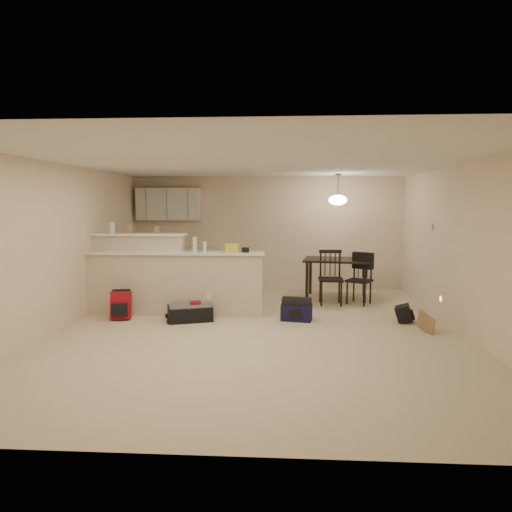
# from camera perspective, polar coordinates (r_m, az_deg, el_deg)

# --- Properties ---
(room) EXTENTS (7.00, 7.02, 2.50)m
(room) POSITION_cam_1_polar(r_m,az_deg,el_deg) (6.77, 0.49, 1.01)
(room) COLOR beige
(room) RESTS_ON ground
(breakfast_bar) EXTENTS (3.08, 0.58, 1.39)m
(breakfast_bar) POSITION_cam_1_polar(r_m,az_deg,el_deg) (8.10, -11.68, -2.80)
(breakfast_bar) COLOR beige
(breakfast_bar) RESTS_ON ground
(upper_cabinets) EXTENTS (1.40, 0.34, 0.70)m
(upper_cabinets) POSITION_cam_1_polar(r_m,az_deg,el_deg) (10.37, -10.85, 6.39)
(upper_cabinets) COLOR white
(upper_cabinets) RESTS_ON room
(kitchen_counter) EXTENTS (1.80, 0.60, 0.90)m
(kitchen_counter) POSITION_cam_1_polar(r_m,az_deg,el_deg) (10.30, -9.78, -1.68)
(kitchen_counter) COLOR white
(kitchen_counter) RESTS_ON ground
(thermostat) EXTENTS (0.02, 0.12, 0.12)m
(thermostat) POSITION_cam_1_polar(r_m,az_deg,el_deg) (8.70, 21.11, 3.44)
(thermostat) COLOR beige
(thermostat) RESTS_ON room
(jar) EXTENTS (0.10, 0.10, 0.20)m
(jar) POSITION_cam_1_polar(r_m,az_deg,el_deg) (8.42, -17.55, 3.42)
(jar) COLOR silver
(jar) RESTS_ON breakfast_bar
(cereal_box) EXTENTS (0.10, 0.07, 0.16)m
(cereal_box) POSITION_cam_1_polar(r_m,az_deg,el_deg) (8.31, -15.50, 3.31)
(cereal_box) COLOR olive
(cereal_box) RESTS_ON breakfast_bar
(small_box) EXTENTS (0.08, 0.06, 0.12)m
(small_box) POSITION_cam_1_polar(r_m,az_deg,el_deg) (8.17, -12.26, 3.20)
(small_box) COLOR olive
(small_box) RESTS_ON breakfast_bar
(bottle_a) EXTENTS (0.07, 0.07, 0.26)m
(bottle_a) POSITION_cam_1_polar(r_m,az_deg,el_deg) (7.81, -7.67, 1.46)
(bottle_a) COLOR silver
(bottle_a) RESTS_ON breakfast_bar
(bottle_b) EXTENTS (0.06, 0.06, 0.18)m
(bottle_b) POSITION_cam_1_polar(r_m,az_deg,el_deg) (7.78, -6.43, 1.16)
(bottle_b) COLOR silver
(bottle_b) RESTS_ON breakfast_bar
(bag_lump) EXTENTS (0.22, 0.18, 0.14)m
(bag_lump) POSITION_cam_1_polar(r_m,az_deg,el_deg) (7.72, -3.01, 1.00)
(bag_lump) COLOR olive
(bag_lump) RESTS_ON breakfast_bar
(pouch) EXTENTS (0.12, 0.10, 0.08)m
(pouch) POSITION_cam_1_polar(r_m,az_deg,el_deg) (7.70, -1.32, 0.77)
(pouch) COLOR olive
(pouch) RESTS_ON breakfast_bar
(dining_table) EXTENTS (1.40, 1.05, 0.80)m
(dining_table) POSITION_cam_1_polar(r_m,az_deg,el_deg) (9.34, 10.04, -0.95)
(dining_table) COLOR black
(dining_table) RESTS_ON ground
(pendant_lamp) EXTENTS (0.36, 0.36, 0.62)m
(pendant_lamp) POSITION_cam_1_polar(r_m,az_deg,el_deg) (9.26, 10.19, 6.96)
(pendant_lamp) COLOR brown
(pendant_lamp) RESTS_ON room
(dining_chair_near) EXTENTS (0.46, 0.43, 1.03)m
(dining_chair_near) POSITION_cam_1_polar(r_m,az_deg,el_deg) (8.74, 9.32, -2.71)
(dining_chair_near) COLOR black
(dining_chair_near) RESTS_ON ground
(dining_chair_far) EXTENTS (0.57, 0.56, 0.96)m
(dining_chair_far) POSITION_cam_1_polar(r_m,az_deg,el_deg) (8.90, 12.77, -2.84)
(dining_chair_far) COLOR black
(dining_chair_far) RESTS_ON ground
(suitcase) EXTENTS (0.81, 0.65, 0.24)m
(suitcase) POSITION_cam_1_polar(r_m,az_deg,el_deg) (7.62, -8.24, -7.08)
(suitcase) COLOR black
(suitcase) RESTS_ON ground
(red_backpack) EXTENTS (0.33, 0.23, 0.46)m
(red_backpack) POSITION_cam_1_polar(r_m,az_deg,el_deg) (7.91, -16.53, -5.94)
(red_backpack) COLOR maroon
(red_backpack) RESTS_ON ground
(navy_duffel) EXTENTS (0.53, 0.35, 0.27)m
(navy_duffel) POSITION_cam_1_polar(r_m,az_deg,el_deg) (7.56, 5.09, -7.03)
(navy_duffel) COLOR #13123B
(navy_duffel) RESTS_ON ground
(black_daypack) EXTENTS (0.29, 0.35, 0.27)m
(black_daypack) POSITION_cam_1_polar(r_m,az_deg,el_deg) (7.80, 17.99, -6.89)
(black_daypack) COLOR black
(black_daypack) RESTS_ON ground
(cardboard_sheet) EXTENTS (0.14, 0.36, 0.28)m
(cardboard_sheet) POSITION_cam_1_polar(r_m,az_deg,el_deg) (7.29, 20.47, -7.87)
(cardboard_sheet) COLOR olive
(cardboard_sheet) RESTS_ON ground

